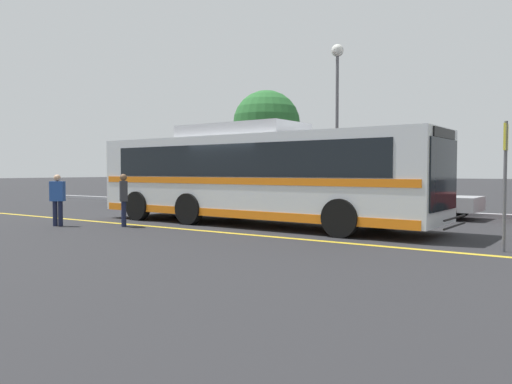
% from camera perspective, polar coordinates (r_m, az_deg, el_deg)
% --- Properties ---
extents(ground_plane, '(220.00, 220.00, 0.00)m').
position_cam_1_polar(ground_plane, '(15.84, -1.81, -3.76)').
color(ground_plane, '#262628').
extents(lane_strip_0, '(31.49, 0.20, 0.01)m').
position_cam_1_polar(lane_strip_0, '(14.09, -5.02, -4.52)').
color(lane_strip_0, gold).
rests_on(lane_strip_0, ground_plane).
extents(curb_strip, '(39.49, 0.36, 0.15)m').
position_cam_1_polar(curb_strip, '(21.73, 9.98, -1.92)').
color(curb_strip, '#99999E').
rests_on(curb_strip, ground_plane).
extents(transit_bus, '(11.88, 3.06, 3.19)m').
position_cam_1_polar(transit_bus, '(15.77, -0.05, 2.06)').
color(transit_bus, silver).
rests_on(transit_bus, ground_plane).
extents(parked_car_0, '(4.49, 2.15, 1.39)m').
position_cam_1_polar(parked_car_0, '(26.54, -11.62, 0.23)').
color(parked_car_0, navy).
rests_on(parked_car_0, ground_plane).
extents(parked_car_1, '(4.68, 1.98, 1.43)m').
position_cam_1_polar(parked_car_1, '(22.62, 0.79, -0.10)').
color(parked_car_1, '#4C3823').
rests_on(parked_car_1, ground_plane).
extents(parked_car_2, '(4.45, 2.07, 1.38)m').
position_cam_1_polar(parked_car_2, '(19.28, 17.94, -0.71)').
color(parked_car_2, '#9E9EA3').
rests_on(parked_car_2, ground_plane).
extents(pedestrian_0, '(0.47, 0.40, 1.59)m').
position_cam_1_polar(pedestrian_0, '(16.55, -21.74, -0.53)').
color(pedestrian_0, '#191E38').
rests_on(pedestrian_0, ground_plane).
extents(pedestrian_1, '(0.47, 0.43, 1.61)m').
position_cam_1_polar(pedestrian_1, '(15.76, -14.90, -0.55)').
color(pedestrian_1, '#191E38').
rests_on(pedestrian_1, ground_plane).
extents(bus_stop_sign, '(0.07, 0.40, 2.74)m').
position_cam_1_polar(bus_stop_sign, '(11.65, 26.59, 2.25)').
color(bus_stop_sign, '#59595E').
rests_on(bus_stop_sign, ground_plane).
extents(street_lamp, '(0.55, 0.55, 7.37)m').
position_cam_1_polar(street_lamp, '(23.14, 9.27, 11.75)').
color(street_lamp, '#59595E').
rests_on(street_lamp, ground_plane).
extents(tree_0, '(3.76, 3.76, 6.21)m').
position_cam_1_polar(tree_0, '(28.13, 1.20, 7.73)').
color(tree_0, '#513823').
rests_on(tree_0, ground_plane).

